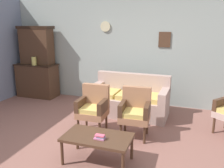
{
  "coord_description": "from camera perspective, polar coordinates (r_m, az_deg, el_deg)",
  "views": [
    {
      "loc": [
        1.53,
        -3.15,
        2.0
      ],
      "look_at": [
        0.08,
        1.1,
        0.85
      ],
      "focal_mm": 37.38,
      "sensor_mm": 36.0,
      "label": 1
    }
  ],
  "objects": [
    {
      "name": "armchair_near_couch_end",
      "position": [
        4.24,
        5.69,
        -6.45
      ],
      "size": [
        0.55,
        0.52,
        0.9
      ],
      "color": "#9E6B4C",
      "rests_on": "ground"
    },
    {
      "name": "cabinet_upper_hutch",
      "position": [
        6.86,
        -17.98,
        9.08
      ],
      "size": [
        0.99,
        0.38,
        1.03
      ],
      "color": "#472D1E",
      "rests_on": "side_cabinet"
    },
    {
      "name": "floral_couch",
      "position": [
        5.32,
        4.27,
        -3.99
      ],
      "size": [
        1.75,
        0.85,
        0.9
      ],
      "color": "tan",
      "rests_on": "ground"
    },
    {
      "name": "vase_on_cabinet",
      "position": [
        6.66,
        -18.54,
        5.34
      ],
      "size": [
        0.13,
        0.13,
        0.22
      ],
      "primitive_type": "cylinder",
      "color": "tan",
      "rests_on": "side_cabinet"
    },
    {
      "name": "ground_plane",
      "position": [
        4.04,
        -6.39,
        -15.43
      ],
      "size": [
        7.68,
        7.68,
        0.0
      ],
      "primitive_type": "plane",
      "color": "#84564C"
    },
    {
      "name": "book_stack_on_table",
      "position": [
        3.39,
        -2.94,
        -12.85
      ],
      "size": [
        0.15,
        0.09,
        0.06
      ],
      "color": "#C06F9B",
      "rests_on": "coffee_table"
    },
    {
      "name": "armchair_by_doorway",
      "position": [
        4.42,
        -4.61,
        -5.54
      ],
      "size": [
        0.53,
        0.5,
        0.9
      ],
      "color": "#9E6B4C",
      "rests_on": "ground"
    },
    {
      "name": "coffee_table",
      "position": [
        3.51,
        -3.56,
        -13.22
      ],
      "size": [
        1.0,
        0.56,
        0.42
      ],
      "color": "#472D1E",
      "rests_on": "ground"
    },
    {
      "name": "side_cabinet",
      "position": [
        6.94,
        -17.75,
        0.9
      ],
      "size": [
        1.16,
        0.55,
        0.93
      ],
      "color": "#472D1E",
      "rests_on": "ground"
    },
    {
      "name": "wall_back_with_decor",
      "position": [
        6.02,
        4.01,
        8.15
      ],
      "size": [
        6.4,
        0.09,
        2.7
      ],
      "color": "#939E99",
      "rests_on": "ground"
    }
  ]
}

